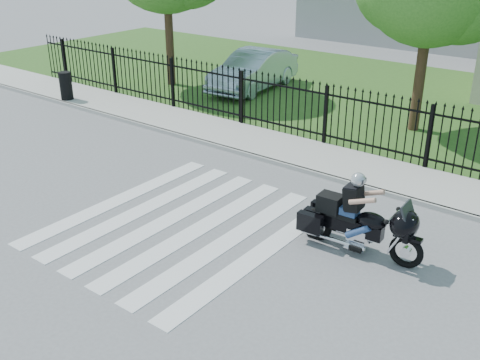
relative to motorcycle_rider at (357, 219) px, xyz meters
The scene contains 9 objects.
ground 3.69m from the motorcycle_rider, 159.23° to the right, with size 120.00×120.00×0.00m, color slate.
crosswalk 3.69m from the motorcycle_rider, 159.23° to the right, with size 5.00×5.50×0.01m, color silver, non-canonical shape.
sidewalk 5.07m from the motorcycle_rider, 132.36° to the left, with size 40.00×2.00×0.12m, color #ADAAA3.
curb 4.39m from the motorcycle_rider, 141.29° to the left, with size 40.00×0.12×0.12m, color #ADAAA3.
grass_strip 11.26m from the motorcycle_rider, 107.54° to the left, with size 40.00×12.00×0.02m, color #31571E.
iron_fence 5.81m from the motorcycle_rider, 125.70° to the left, with size 26.00×0.04×1.80m.
motorcycle_rider is the anchor object (origin of this frame).
parked_car 12.26m from the motorcycle_rider, 135.61° to the left, with size 1.59×4.56×1.50m, color #A7BCD2.
litter_bin 13.43m from the motorcycle_rider, 167.02° to the left, with size 0.44×0.44×0.99m, color black.
Camera 1 is at (7.40, -7.62, 5.76)m, focal length 42.00 mm.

